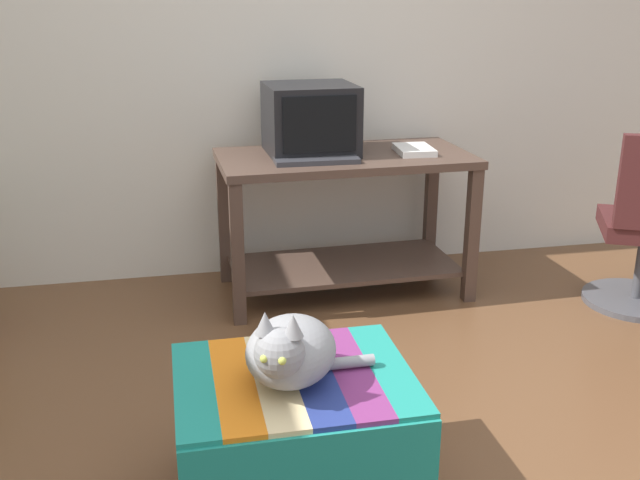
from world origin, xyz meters
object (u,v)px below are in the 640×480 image
object	(u,v)px
tv_monitor	(310,120)
cat	(290,351)
ottoman_with_blanket	(295,435)
desk	(344,200)
book	(414,150)
keyboard	(317,160)

from	to	relation	value
tv_monitor	cat	world-z (taller)	tv_monitor
tv_monitor	ottoman_with_blanket	world-z (taller)	tv_monitor
ottoman_with_blanket	cat	world-z (taller)	cat
desk	book	bearing A→B (deg)	-7.79
keyboard	book	xyz separation A→B (m)	(0.52, 0.11, 0.00)
book	tv_monitor	bearing A→B (deg)	171.33
ottoman_with_blanket	desk	bearing A→B (deg)	71.21
tv_monitor	keyboard	distance (m)	0.27
ottoman_with_blanket	cat	bearing A→B (deg)	-116.63
cat	ottoman_with_blanket	bearing A→B (deg)	88.08
desk	ottoman_with_blanket	xyz separation A→B (m)	(-0.54, -1.58, -0.29)
keyboard	cat	distance (m)	1.53
tv_monitor	desk	bearing A→B (deg)	-26.10
keyboard	ottoman_with_blanket	bearing A→B (deg)	-102.82
cat	desk	bearing A→B (deg)	95.73
ottoman_with_blanket	book	bearing A→B (deg)	60.10
keyboard	cat	bearing A→B (deg)	-103.15
tv_monitor	keyboard	xyz separation A→B (m)	(-0.01, -0.22, -0.15)
desk	tv_monitor	world-z (taller)	tv_monitor
keyboard	cat	world-z (taller)	keyboard
cat	tv_monitor	bearing A→B (deg)	101.50
keyboard	cat	xyz separation A→B (m)	(-0.38, -1.47, -0.22)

